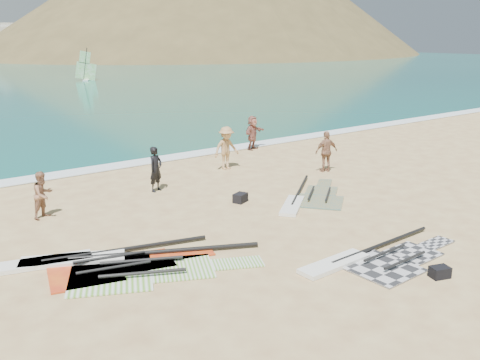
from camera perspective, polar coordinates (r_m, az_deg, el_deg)
ground at (r=16.55m, az=9.32°, el=-6.09°), size 300.00×300.00×0.00m
surf_line at (r=26.14m, az=-10.50°, el=1.81°), size 300.00×1.20×0.04m
headland_main at (r=170.45m, az=-2.79°, el=13.25°), size 143.00×143.00×45.00m
headland_minor at (r=199.82m, az=4.07°, el=13.52°), size 70.00×70.00×28.00m
rig_grey at (r=15.13m, az=13.94°, el=-8.25°), size 5.31×2.10×0.20m
rig_green at (r=14.74m, az=-12.42°, el=-8.78°), size 6.08×4.33×0.21m
rig_orange at (r=20.09m, az=7.25°, el=-2.00°), size 4.83×3.94×0.20m
rig_red at (r=15.04m, az=-15.55°, el=-8.49°), size 5.65×2.92×0.20m
gear_bag_near at (r=19.64m, az=0.03°, el=-1.91°), size 0.63×0.55×0.33m
gear_bag_far at (r=14.66m, az=20.53°, el=-9.18°), size 0.56×0.47×0.29m
person_wetsuit at (r=21.11m, az=-8.98°, el=1.15°), size 0.76×0.64×1.78m
beachgoer_left at (r=19.01m, az=-20.27°, el=-1.48°), size 0.97×0.89×1.60m
beachgoer_mid at (r=24.31m, az=-1.46°, el=3.43°), size 1.28×0.76×1.96m
beachgoer_back at (r=24.16m, az=9.20°, el=3.01°), size 1.16×0.73×1.84m
beachgoer_right at (r=28.58m, az=1.35°, el=5.07°), size 1.77×1.10×1.82m
windsurfer_right at (r=75.28m, az=-16.12°, el=11.11°), size 2.56×2.40×4.32m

